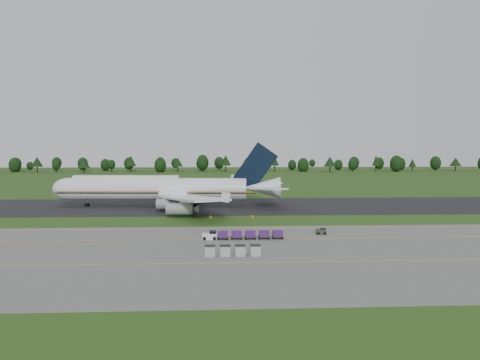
{
  "coord_description": "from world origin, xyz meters",
  "views": [
    {
      "loc": [
        -0.68,
        -108.55,
        17.23
      ],
      "look_at": [
        4.96,
        2.0,
        9.48
      ],
      "focal_mm": 35.0,
      "sensor_mm": 36.0,
      "label": 1
    }
  ],
  "objects": [
    {
      "name": "apron",
      "position": [
        0.0,
        -34.0,
        0.03
      ],
      "size": [
        300.0,
        52.0,
        0.06
      ],
      "primitive_type": "cube",
      "color": "#62615D",
      "rests_on": "ground"
    },
    {
      "name": "ground",
      "position": [
        0.0,
        0.0,
        0.0
      ],
      "size": [
        600.0,
        600.0,
        0.0
      ],
      "primitive_type": "plane",
      "color": "#254615",
      "rests_on": "ground"
    },
    {
      "name": "tree_line",
      "position": [
        2.42,
        220.42,
        6.26
      ],
      "size": [
        524.44,
        23.5,
        11.94
      ],
      "color": "black",
      "rests_on": "ground"
    },
    {
      "name": "utility_cart",
      "position": [
        20.0,
        -18.07,
        0.56
      ],
      "size": [
        1.88,
        1.3,
        1.02
      ],
      "color": "#313525",
      "rests_on": "apron"
    },
    {
      "name": "uld_row",
      "position": [
        1.89,
        -35.45,
        0.9
      ],
      "size": [
        8.89,
        1.69,
        1.67
      ],
      "color": "#AAAAAA",
      "rests_on": "apron"
    },
    {
      "name": "taxiway",
      "position": [
        0.0,
        28.0,
        0.04
      ],
      "size": [
        300.0,
        40.0,
        0.08
      ],
      "primitive_type": "cube",
      "color": "black",
      "rests_on": "ground"
    },
    {
      "name": "aircraft",
      "position": [
        -16.64,
        27.2,
        5.36
      ],
      "size": [
        66.83,
        65.05,
        18.77
      ],
      "color": "white",
      "rests_on": "ground"
    },
    {
      "name": "apron_markings",
      "position": [
        0.0,
        -26.98,
        0.06
      ],
      "size": [
        300.0,
        30.2,
        0.01
      ],
      "color": "#EBA50D",
      "rests_on": "apron"
    },
    {
      "name": "baggage_train",
      "position": [
        4.07,
        -22.1,
        0.89
      ],
      "size": [
        15.18,
        1.61,
        1.55
      ],
      "color": "white",
      "rests_on": "apron"
    },
    {
      "name": "edge_markers",
      "position": [
        3.08,
        4.4,
        0.27
      ],
      "size": [
        10.72,
        0.3,
        0.6
      ],
      "color": "#FF6A08",
      "rests_on": "ground"
    }
  ]
}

